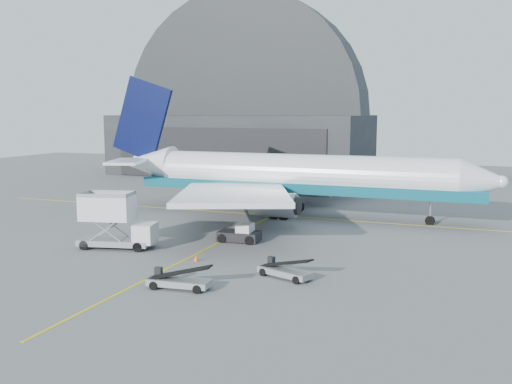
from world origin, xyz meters
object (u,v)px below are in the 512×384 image
at_px(belt_loader_a, 178,281).
at_px(airliner, 287,176).
at_px(pushback_tug, 240,234).
at_px(belt_loader_b, 285,271).
at_px(catering_truck, 114,222).

bearing_deg(belt_loader_a, airliner, 87.57).
bearing_deg(pushback_tug, belt_loader_a, -87.05).
distance_m(airliner, belt_loader_b, 27.37).
distance_m(catering_truck, pushback_tug, 12.17).
bearing_deg(pushback_tug, belt_loader_b, -55.13).
relative_size(airliner, catering_truck, 6.58).
bearing_deg(pushback_tug, catering_truck, -149.04).
bearing_deg(belt_loader_b, pushback_tug, 147.89).
xyz_separation_m(airliner, belt_loader_b, (8.20, -25.75, -4.36)).
relative_size(pushback_tug, belt_loader_a, 0.84).
height_order(airliner, belt_loader_b, airliner).
bearing_deg(belt_loader_a, catering_truck, 136.77).
relative_size(pushback_tug, belt_loader_b, 0.87).
height_order(belt_loader_a, belt_loader_b, belt_loader_a).
relative_size(belt_loader_a, belt_loader_b, 1.03).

